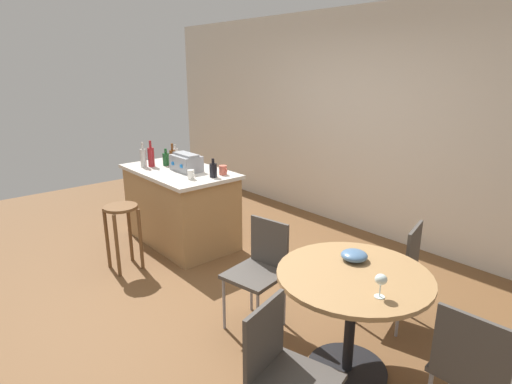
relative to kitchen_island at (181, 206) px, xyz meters
name	(u,v)px	position (x,y,z in m)	size (l,w,h in m)	color
ground_plane	(212,288)	(1.16, -0.38, -0.44)	(8.80, 8.80, 0.00)	brown
back_wall	(369,124)	(1.16, 1.98, 0.91)	(8.00, 0.10, 2.70)	beige
kitchen_island	(181,206)	(0.00, 0.00, 0.00)	(1.41, 0.82, 0.88)	#A37A4C
wooden_stool	(122,224)	(0.23, -0.81, 0.05)	(0.33, 0.33, 0.68)	brown
dining_table	(352,297)	(2.68, -0.32, 0.13)	(0.99, 0.99, 0.75)	black
folding_chair_near	(284,371)	(2.81, -1.08, 0.06)	(0.49, 0.49, 0.85)	#47423D
folding_chair_far	(475,368)	(3.46, -0.34, 0.08)	(0.42, 0.42, 0.88)	#47423D
folding_chair_left	(395,265)	(2.55, 0.42, 0.06)	(0.49, 0.49, 0.86)	#47423D
folding_chair_right	(260,266)	(1.86, -0.40, 0.07)	(0.46, 0.46, 0.86)	#47423D
toolbox	(186,163)	(0.11, 0.04, 0.53)	(0.36, 0.24, 0.20)	gray
bottle_0	(173,158)	(-0.14, 0.01, 0.55)	(0.07, 0.07, 0.28)	#603314
bottle_1	(213,170)	(0.54, 0.11, 0.52)	(0.08, 0.08, 0.20)	black
bottle_2	(176,153)	(-0.53, 0.28, 0.51)	(0.07, 0.07, 0.19)	#B7B2AD
bottle_3	(151,157)	(-0.35, -0.16, 0.56)	(0.08, 0.08, 0.31)	maroon
bottle_4	(166,159)	(-0.29, 0.00, 0.52)	(0.08, 0.08, 0.20)	#194C23
bottle_5	(143,157)	(-0.38, -0.24, 0.55)	(0.07, 0.07, 0.30)	#B7B2AD
cup_0	(191,175)	(0.45, -0.12, 0.49)	(0.11, 0.07, 0.10)	white
cup_1	(223,170)	(0.52, 0.25, 0.49)	(0.12, 0.09, 0.10)	#DB6651
wine_glass	(381,280)	(2.94, -0.45, 0.41)	(0.07, 0.07, 0.14)	silver
serving_bowl	(354,255)	(2.56, -0.17, 0.34)	(0.18, 0.18, 0.07)	#4C7099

